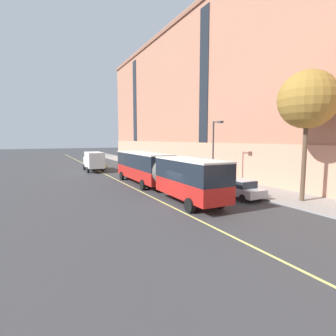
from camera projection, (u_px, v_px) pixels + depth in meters
ground_plane at (177, 205)px, 19.60m from camera, size 260.00×260.00×0.00m
sidewalk at (244, 187)px, 26.48m from camera, size 4.90×160.00×0.15m
apartment_facade at (332, 68)px, 26.32m from camera, size 15.20×110.00×24.14m
city_bus at (158, 170)px, 24.89m from camera, size 3.01×19.12×3.44m
parked_car_green_0 at (154, 168)px, 36.91m from camera, size 2.05×4.45×1.56m
parked_car_silver_2 at (240, 189)px, 21.75m from camera, size 2.00×4.30×1.56m
parked_car_white_3 at (193, 178)px, 28.13m from camera, size 2.08×4.38×1.56m
parked_car_green_4 at (135, 164)px, 44.14m from camera, size 2.10×4.70×1.56m
box_truck at (94, 160)px, 39.68m from camera, size 2.57×7.23×2.95m
taxi_cab at (98, 164)px, 43.19m from camera, size 2.02×4.62×1.56m
street_tree_mid_block at (308, 100)px, 19.41m from camera, size 4.29×4.29×9.81m
street_lamp at (215, 146)px, 27.39m from camera, size 0.36×1.48×6.61m
lane_centerline at (153, 198)px, 21.97m from camera, size 0.16×140.00×0.01m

